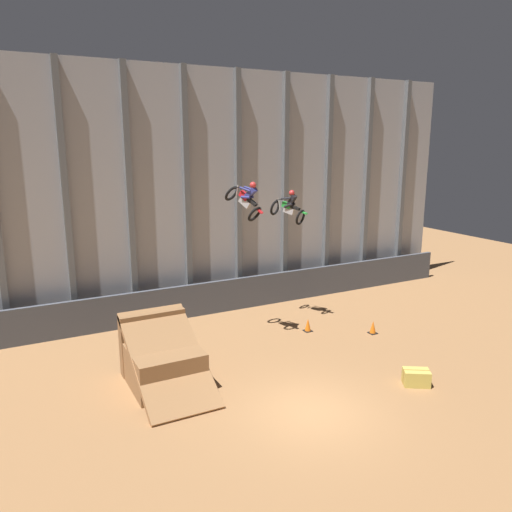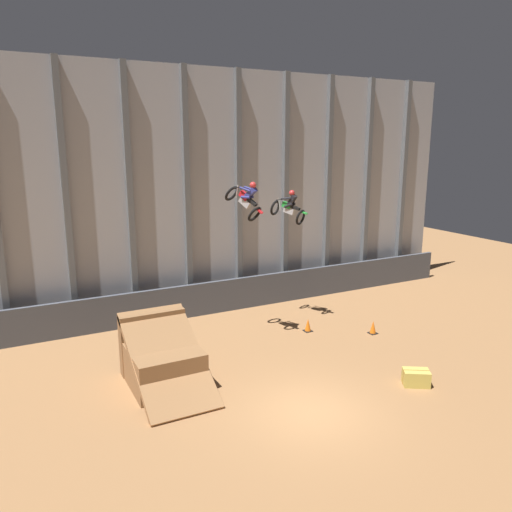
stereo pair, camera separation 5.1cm
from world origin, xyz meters
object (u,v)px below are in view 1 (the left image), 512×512
(traffic_cone_arena_edge, at_px, (373,327))
(rider_bike_left_air, at_px, (246,199))
(hay_bale_trackside, at_px, (416,377))
(traffic_cone_near_ramp, at_px, (308,325))
(rider_bike_right_air, at_px, (289,208))
(dirt_ramp, at_px, (162,359))

(traffic_cone_arena_edge, bearing_deg, rider_bike_left_air, 157.52)
(traffic_cone_arena_edge, height_order, hay_bale_trackside, traffic_cone_arena_edge)
(rider_bike_left_air, bearing_deg, hay_bale_trackside, -91.66)
(traffic_cone_near_ramp, xyz_separation_m, hay_bale_trackside, (0.55, -6.09, -0.00))
(rider_bike_left_air, distance_m, rider_bike_right_air, 3.12)
(hay_bale_trackside, bearing_deg, dirt_ramp, 150.59)
(traffic_cone_arena_edge, distance_m, hay_bale_trackside, 4.89)
(dirt_ramp, distance_m, traffic_cone_arena_edge, 9.77)
(traffic_cone_near_ramp, distance_m, traffic_cone_arena_edge, 2.90)
(dirt_ramp, relative_size, traffic_cone_near_ramp, 7.12)
(traffic_cone_near_ramp, bearing_deg, dirt_ramp, -167.25)
(rider_bike_left_air, relative_size, hay_bale_trackside, 1.67)
(traffic_cone_arena_edge, relative_size, hay_bale_trackside, 0.54)
(rider_bike_right_air, xyz_separation_m, hay_bale_trackside, (0.56, -7.87, -5.15))
(dirt_ramp, xyz_separation_m, traffic_cone_near_ramp, (7.32, 1.66, -0.57))
(dirt_ramp, distance_m, traffic_cone_near_ramp, 7.52)
(traffic_cone_arena_edge, bearing_deg, traffic_cone_near_ramp, 147.11)
(traffic_cone_near_ramp, distance_m, hay_bale_trackside, 6.11)
(rider_bike_left_air, relative_size, traffic_cone_arena_edge, 3.12)
(dirt_ramp, relative_size, traffic_cone_arena_edge, 7.12)
(rider_bike_left_air, bearing_deg, dirt_ramp, 178.25)
(traffic_cone_arena_edge, bearing_deg, hay_bale_trackside, -112.69)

